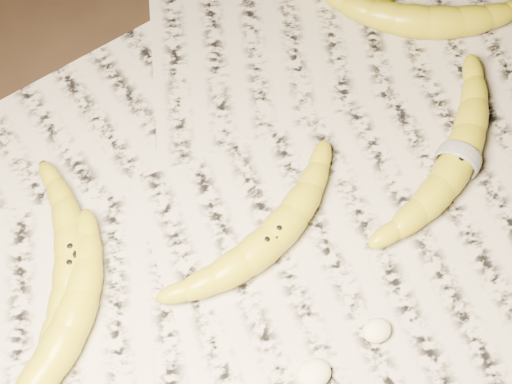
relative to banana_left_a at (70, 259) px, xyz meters
name	(u,v)px	position (x,y,z in m)	size (l,w,h in m)	color
ground	(252,208)	(0.20, -0.01, -0.03)	(3.00, 3.00, 0.00)	black
newspaper_patch	(272,236)	(0.21, -0.05, -0.02)	(0.90, 0.70, 0.01)	#A9A691
banana_left_a	(70,259)	(0.00, 0.00, 0.00)	(0.20, 0.06, 0.04)	gold
banana_left_b	(67,329)	(-0.02, -0.07, 0.00)	(0.21, 0.06, 0.04)	gold
banana_center	(271,238)	(0.20, -0.06, 0.00)	(0.22, 0.06, 0.04)	gold
banana_taped	(459,159)	(0.43, -0.05, 0.00)	(0.24, 0.07, 0.04)	gold
banana_upper_a	(428,20)	(0.49, 0.13, 0.00)	(0.21, 0.07, 0.04)	gold
measuring_tape	(459,159)	(0.43, -0.05, 0.00)	(0.05, 0.05, 0.00)	white
flesh_chunk_b	(314,373)	(0.18, -0.20, -0.01)	(0.03, 0.03, 0.02)	beige
flesh_chunk_c	(378,329)	(0.26, -0.19, -0.01)	(0.03, 0.02, 0.02)	beige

